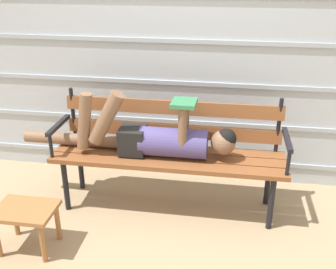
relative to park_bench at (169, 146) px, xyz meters
The scene contains 5 objects.
ground_plane 0.56m from the park_bench, 90.00° to the right, with size 12.00×12.00×0.00m, color tan.
house_siding 0.76m from the park_bench, 90.00° to the left, with size 4.93×0.08×2.16m.
park_bench is the anchor object (origin of this frame).
reclining_person 0.17m from the park_bench, 149.71° to the right, with size 1.73×0.25×0.53m.
footstool 1.18m from the park_bench, 140.72° to the right, with size 0.41×0.30×0.33m.
Camera 1 is at (0.43, -2.60, 1.89)m, focal length 42.47 mm.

